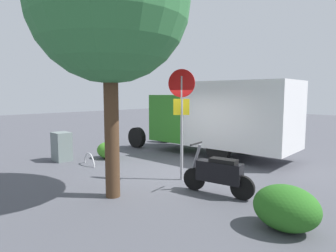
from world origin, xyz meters
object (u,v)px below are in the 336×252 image
object	(u,v)px
stop_sign	(182,107)
bike_rack_hoop	(89,165)
motorcycle	(219,174)
utility_cabinet	(62,147)
street_tree	(109,2)
box_truck_near	(220,115)

from	to	relation	value
stop_sign	bike_rack_hoop	bearing A→B (deg)	15.13
motorcycle	utility_cabinet	size ratio (longest dim) A/B	1.75
utility_cabinet	stop_sign	bearing A→B (deg)	-164.86
motorcycle	bike_rack_hoop	size ratio (longest dim) A/B	2.12
motorcycle	stop_sign	world-z (taller)	stop_sign
street_tree	stop_sign	bearing A→B (deg)	-96.27
street_tree	bike_rack_hoop	xyz separation A→B (m)	(3.14, -1.22, -4.39)
stop_sign	street_tree	xyz separation A→B (m)	(0.23, 2.13, 2.35)
street_tree	utility_cabinet	distance (m)	5.94
box_truck_near	utility_cabinet	size ratio (longest dim) A/B	6.89
motorcycle	street_tree	bearing A→B (deg)	36.85
box_truck_near	bike_rack_hoop	world-z (taller)	box_truck_near
utility_cabinet	bike_rack_hoop	bearing A→B (deg)	-164.83
box_truck_near	motorcycle	distance (m)	4.75
street_tree	bike_rack_hoop	bearing A→B (deg)	-21.19
box_truck_near	stop_sign	world-z (taller)	stop_sign
stop_sign	motorcycle	bearing A→B (deg)	168.56
stop_sign	utility_cabinet	world-z (taller)	stop_sign
street_tree	bike_rack_hoop	distance (m)	5.53
street_tree	bike_rack_hoop	world-z (taller)	street_tree
stop_sign	bike_rack_hoop	world-z (taller)	stop_sign
box_truck_near	utility_cabinet	xyz separation A→B (m)	(3.46, 4.76, -1.07)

